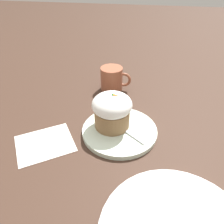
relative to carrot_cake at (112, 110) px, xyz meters
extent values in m
plane|color=#3D281E|center=(0.02, -0.01, -0.07)|extent=(4.00, 4.00, 0.00)
cylinder|color=silver|center=(0.02, -0.01, -0.06)|extent=(0.21, 0.21, 0.01)
cylinder|color=olive|center=(0.00, 0.00, -0.03)|extent=(0.10, 0.10, 0.06)
ellipsoid|color=white|center=(0.00, 0.00, 0.02)|extent=(0.11, 0.11, 0.06)
cone|color=orange|center=(0.01, 0.00, 0.05)|extent=(0.01, 0.01, 0.01)
sphere|color=green|center=(0.00, 0.00, 0.05)|extent=(0.01, 0.01, 0.01)
cube|color=silver|center=(0.06, -0.04, -0.05)|extent=(0.08, 0.06, 0.00)
ellipsoid|color=silver|center=(0.02, 0.00, -0.05)|extent=(0.06, 0.06, 0.01)
cylinder|color=#9E563D|center=(-0.04, 0.23, -0.02)|extent=(0.08, 0.08, 0.09)
torus|color=#9E563D|center=(0.00, 0.23, -0.02)|extent=(0.05, 0.01, 0.05)
cube|color=white|center=(-0.17, -0.09, -0.07)|extent=(0.19, 0.19, 0.00)
camera|label=1|loc=(0.08, -0.48, 0.35)|focal=35.00mm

